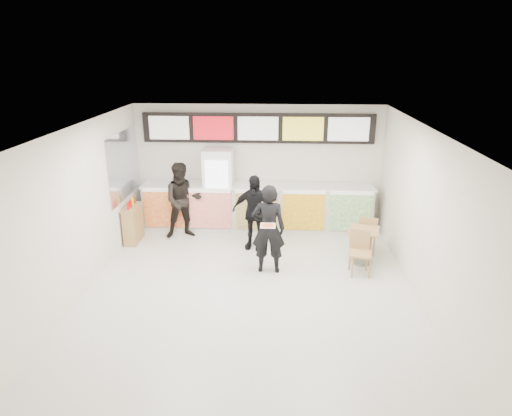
# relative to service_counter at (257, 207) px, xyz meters

# --- Properties ---
(floor) EXTENTS (7.00, 7.00, 0.00)m
(floor) POSITION_rel_service_counter_xyz_m (-0.00, -3.09, -0.57)
(floor) COLOR beige
(floor) RESTS_ON ground
(ceiling) EXTENTS (7.00, 7.00, 0.00)m
(ceiling) POSITION_rel_service_counter_xyz_m (-0.00, -3.09, 2.43)
(ceiling) COLOR white
(ceiling) RESTS_ON wall_back
(wall_back) EXTENTS (6.00, 0.00, 6.00)m
(wall_back) POSITION_rel_service_counter_xyz_m (-0.00, 0.41, 0.93)
(wall_back) COLOR silver
(wall_back) RESTS_ON floor
(wall_left) EXTENTS (0.00, 7.00, 7.00)m
(wall_left) POSITION_rel_service_counter_xyz_m (-3.00, -3.09, 0.93)
(wall_left) COLOR silver
(wall_left) RESTS_ON floor
(wall_right) EXTENTS (0.00, 7.00, 7.00)m
(wall_right) POSITION_rel_service_counter_xyz_m (3.00, -3.09, 0.93)
(wall_right) COLOR silver
(wall_right) RESTS_ON floor
(service_counter) EXTENTS (5.56, 0.77, 1.14)m
(service_counter) POSITION_rel_service_counter_xyz_m (0.00, 0.00, 0.00)
(service_counter) COLOR silver
(service_counter) RESTS_ON floor
(menu_board) EXTENTS (5.50, 0.14, 0.70)m
(menu_board) POSITION_rel_service_counter_xyz_m (0.00, 0.32, 1.88)
(menu_board) COLOR black
(menu_board) RESTS_ON wall_back
(drinks_fridge) EXTENTS (0.70, 0.67, 2.00)m
(drinks_fridge) POSITION_rel_service_counter_xyz_m (-0.93, 0.02, 0.43)
(drinks_fridge) COLOR white
(drinks_fridge) RESTS_ON floor
(mirror_panel) EXTENTS (0.01, 2.00, 1.50)m
(mirror_panel) POSITION_rel_service_counter_xyz_m (-2.99, -0.64, 1.18)
(mirror_panel) COLOR #B2B7BF
(mirror_panel) RESTS_ON wall_left
(customer_main) EXTENTS (0.66, 0.43, 1.80)m
(customer_main) POSITION_rel_service_counter_xyz_m (0.32, -2.22, 0.33)
(customer_main) COLOR black
(customer_main) RESTS_ON floor
(customer_left) EXTENTS (1.03, 0.90, 1.80)m
(customer_left) POSITION_rel_service_counter_xyz_m (-1.71, -0.55, 0.33)
(customer_left) COLOR black
(customer_left) RESTS_ON floor
(customer_mid) EXTENTS (1.06, 0.63, 1.68)m
(customer_mid) POSITION_rel_service_counter_xyz_m (-0.02, -1.11, 0.27)
(customer_mid) COLOR black
(customer_mid) RESTS_ON floor
(pizza_slice) EXTENTS (0.36, 0.36, 0.02)m
(pizza_slice) POSITION_rel_service_counter_xyz_m (0.32, -2.67, 0.58)
(pizza_slice) COLOR beige
(pizza_slice) RESTS_ON customer_main
(cafe_table) EXTENTS (0.79, 1.56, 0.88)m
(cafe_table) POSITION_rel_service_counter_xyz_m (2.27, -1.76, -0.06)
(cafe_table) COLOR #A37B4A
(cafe_table) RESTS_ON floor
(condiment_ledge) EXTENTS (0.31, 0.76, 1.01)m
(condiment_ledge) POSITION_rel_service_counter_xyz_m (-2.82, -0.88, -0.14)
(condiment_ledge) COLOR #A37B4A
(condiment_ledge) RESTS_ON floor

